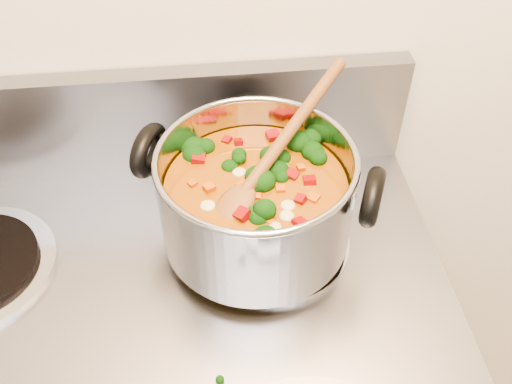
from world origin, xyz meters
TOP-DOWN VIEW (x-y plane):
  - stockpot at (0.24, 1.32)m, footprint 0.30×0.24m
  - wooden_spoon at (0.25, 1.33)m, footprint 0.20×0.22m
  - cooktop_crumbs at (0.27, 1.12)m, footprint 0.03×0.06m

SIDE VIEW (x-z plane):
  - cooktop_crumbs at x=0.27m, z-range 0.92..0.93m
  - stockpot at x=0.24m, z-range 0.93..1.07m
  - wooden_spoon at x=0.25m, z-range 0.99..1.09m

